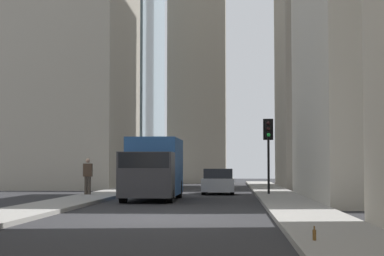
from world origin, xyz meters
TOP-DOWN VIEW (x-y plane):
  - ground_plane at (0.00, 0.00)m, footprint 135.00×135.00m
  - sidewalk_right at (0.00, 4.50)m, footprint 90.00×2.20m
  - sidewalk_left at (0.00, -4.50)m, footprint 90.00×2.20m
  - delivery_truck at (10.51, 1.40)m, footprint 6.46×2.25m
  - sedan_silver at (17.98, -1.40)m, footprint 4.30×1.78m
  - traffic_light_midblock at (14.81, -4.05)m, footprint 0.43×0.52m
  - pedestrian at (13.48, 5.06)m, footprint 0.26×0.44m
  - discarded_bottle at (-7.19, -3.79)m, footprint 0.07×0.07m

SIDE VIEW (x-z plane):
  - ground_plane at x=0.00m, z-range 0.00..0.00m
  - sidewalk_right at x=0.00m, z-range 0.00..0.14m
  - sidewalk_left at x=0.00m, z-range 0.00..0.14m
  - discarded_bottle at x=-7.19m, z-range 0.11..0.38m
  - sedan_silver at x=17.98m, z-range -0.04..1.37m
  - pedestrian at x=13.48m, z-range 0.23..2.03m
  - delivery_truck at x=10.51m, z-range 0.04..2.88m
  - traffic_light_midblock at x=14.81m, z-range 1.05..4.92m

